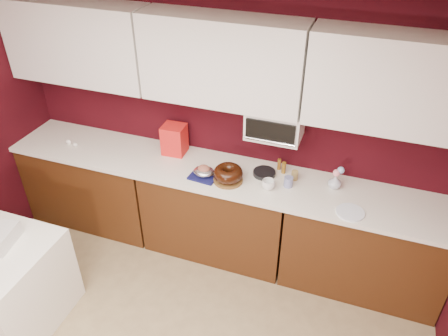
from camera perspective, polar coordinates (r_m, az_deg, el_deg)
ceiling at (r=1.61m, az=-26.73°, el=9.33°), size 4.00×4.50×0.02m
wall_back at (r=3.89m, az=0.63°, el=6.30°), size 4.00×0.02×2.50m
base_cabinet_left at (r=4.66m, az=-16.45°, el=-1.98°), size 1.31×0.58×0.86m
base_cabinet_center at (r=4.11m, az=-0.86°, el=-5.78°), size 1.31×0.58×0.86m
base_cabinet_right at (r=3.97m, az=17.78°, el=-9.68°), size 1.31×0.58×0.86m
countertop at (r=3.84m, az=-0.92°, el=-0.64°), size 4.00×0.62×0.04m
upper_cabinet_left at (r=4.13m, az=-18.59°, el=15.28°), size 1.31×0.33×0.70m
upper_cabinet_center at (r=3.50m, az=-0.22°, el=13.77°), size 1.31×0.33×0.70m
upper_cabinet_right at (r=3.33m, az=22.28°, el=10.05°), size 1.31×0.33×0.70m
toaster_oven at (r=3.61m, az=6.69°, el=5.85°), size 0.45×0.30×0.25m
toaster_oven_door at (r=3.47m, az=6.04°, el=4.67°), size 0.40×0.02×0.18m
toaster_oven_handle at (r=3.49m, az=5.91°, el=3.49°), size 0.42×0.02×0.02m
cake_base at (r=3.70m, az=0.54°, el=-1.56°), size 0.32×0.32×0.02m
bundt_cake at (r=3.66m, az=0.55°, el=-0.70°), size 0.32×0.32×0.10m
navy_towel at (r=3.76m, az=-2.62°, el=-1.02°), size 0.25×0.22×0.02m
foil_ham_nest at (r=3.73m, az=-2.64°, el=-0.44°), size 0.23×0.22×0.07m
roasted_ham at (r=3.72m, az=-2.65°, el=-0.13°), size 0.13×0.12×0.07m
pandoro_box at (r=4.04m, az=-6.50°, el=3.74°), size 0.21×0.19×0.28m
dark_pan at (r=3.79m, az=5.28°, el=-0.65°), size 0.25×0.25×0.03m
coffee_mug at (r=3.61m, az=5.82°, el=-2.06°), size 0.12×0.12×0.10m
blue_jar at (r=3.66m, az=8.41°, el=-1.79°), size 0.08×0.08×0.09m
flower_vase at (r=3.71m, az=14.30°, el=-1.67°), size 0.12×0.12×0.13m
flower_pink at (r=3.66m, az=14.48°, el=-0.63°), size 0.06×0.06×0.06m
flower_blue at (r=3.67m, az=15.03°, el=-0.27°), size 0.06×0.06×0.06m
china_plate at (r=3.51m, az=16.17°, el=-5.59°), size 0.29×0.29×0.01m
amber_bottle at (r=3.81m, az=7.80°, el=0.02°), size 0.04×0.04×0.11m
paper_cup at (r=3.75m, az=9.21°, el=-0.96°), size 0.07×0.07×0.08m
egg_left at (r=4.46m, az=-19.63°, el=3.26°), size 0.06×0.05×0.05m
egg_right at (r=4.40m, az=-18.83°, el=2.91°), size 0.05×0.04×0.04m
amber_bottle_tall at (r=3.85m, az=7.22°, el=0.49°), size 0.03×0.03×0.10m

